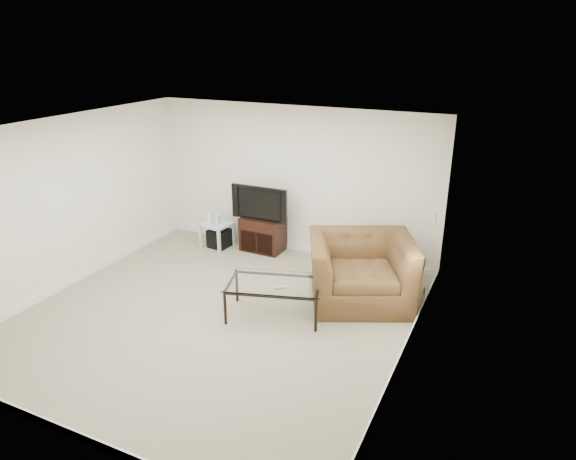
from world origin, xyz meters
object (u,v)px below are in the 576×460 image
at_px(television, 262,202).
at_px(coffee_table, 274,299).
at_px(tv_stand, 263,234).
at_px(side_table, 217,235).
at_px(subwoofer, 219,238).
at_px(recliner, 362,260).

bearing_deg(television, coffee_table, -58.58).
relative_size(tv_stand, television, 0.75).
bearing_deg(television, side_table, -166.30).
xyz_separation_m(tv_stand, television, (-0.00, -0.03, 0.59)).
height_order(television, side_table, television).
distance_m(subwoofer, recliner, 3.03).
height_order(side_table, recliner, recliner).
bearing_deg(tv_stand, side_table, -162.74).
xyz_separation_m(television, side_table, (-0.80, -0.20, -0.67)).
bearing_deg(recliner, coffee_table, -160.02).
xyz_separation_m(television, coffee_table, (1.19, -1.92, -0.64)).
xyz_separation_m(television, subwoofer, (-0.77, -0.19, -0.74)).
bearing_deg(tv_stand, television, -90.00).
relative_size(recliner, coffee_table, 1.12).
xyz_separation_m(tv_stand, subwoofer, (-0.77, -0.22, -0.14)).
bearing_deg(television, recliner, -26.23).
relative_size(side_table, subwoofer, 1.38).
relative_size(television, subwoofer, 2.86).
height_order(side_table, subwoofer, side_table).
distance_m(side_table, coffee_table, 2.63).
distance_m(subwoofer, coffee_table, 2.62).
bearing_deg(recliner, tv_stand, 128.72).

